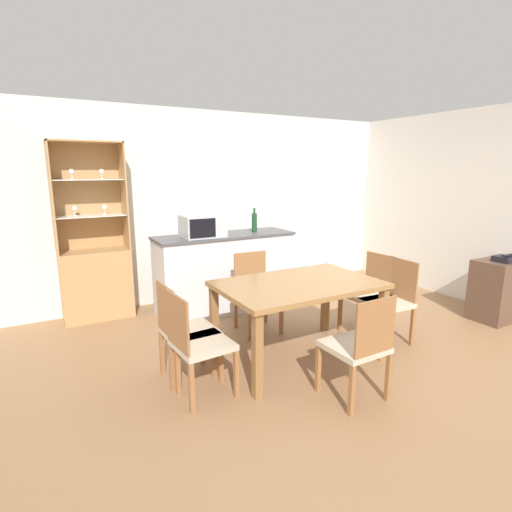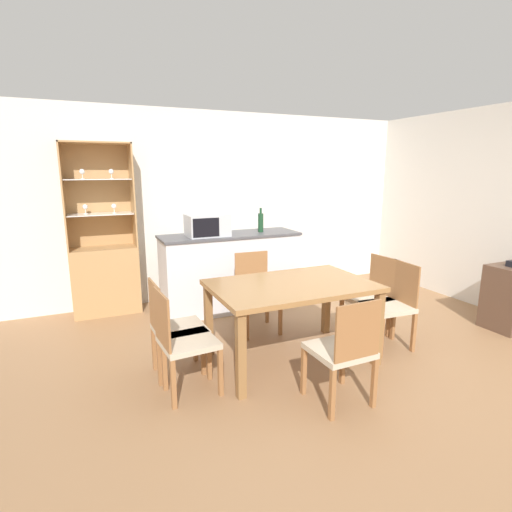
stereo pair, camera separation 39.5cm
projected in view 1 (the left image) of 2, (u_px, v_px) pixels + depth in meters
The scene contains 16 objects.
ground_plane at pixel (357, 361), 3.78m from camera, with size 18.00×18.00×0.00m, color #936B47.
wall_back at pixel (233, 205), 5.74m from camera, with size 6.80×0.06×2.55m.
wall_right at pixel (499, 210), 5.00m from camera, with size 0.06×4.60×2.55m.
kitchen_counter at pixel (225, 272), 5.09m from camera, with size 1.76×0.58×0.98m.
display_cabinet at pixel (95, 270), 4.78m from camera, with size 0.79×0.38×2.09m.
dining_table at pixel (298, 292), 3.71m from camera, with size 1.47×0.95×0.75m.
dining_chair_side_right_far at pixel (369, 293), 4.39m from camera, with size 0.45×0.45×0.86m.
dining_chair_side_right_near at pixel (390, 301), 4.14m from camera, with size 0.45×0.45×0.86m.
dining_chair_head_far at pixel (256, 292), 4.44m from camera, with size 0.45×0.45×0.86m.
dining_chair_side_left_far at pixel (185, 331), 3.36m from camera, with size 0.44×0.44×0.86m.
dining_chair_side_left_near at pixel (197, 344), 3.12m from camera, with size 0.45×0.45×0.86m.
dining_chair_head_near at pixel (358, 347), 3.07m from camera, with size 0.43×0.43×0.86m.
microwave at pixel (203, 226), 4.78m from camera, with size 0.49×0.37×0.26m.
wine_bottle at pixel (254, 222), 5.14m from camera, with size 0.07×0.07×0.31m.
side_cabinet at pixel (499, 290), 4.77m from camera, with size 0.62×0.42×0.73m.
telephone at pixel (504, 259), 4.62m from camera, with size 0.20×0.19×0.10m.
Camera 1 is at (-2.54, -2.56, 1.77)m, focal length 28.00 mm.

